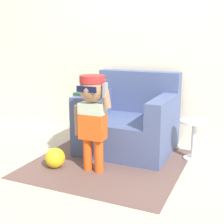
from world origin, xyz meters
TOP-DOWN VIEW (x-y plane):
  - ground_plane at (0.00, 0.00)m, footprint 10.00×10.00m
  - wall_back at (0.00, 0.79)m, footprint 10.00×0.05m
  - armchair at (0.07, 0.29)m, footprint 1.00×0.89m
  - person_child at (-0.03, -0.43)m, footprint 0.38×0.28m
  - side_table at (0.80, 0.26)m, footprint 0.30×0.30m
  - rug at (0.02, -0.21)m, footprint 1.49×1.44m
  - toy_ball at (-0.41, -0.51)m, footprint 0.20×0.20m

SIDE VIEW (x-z plane):
  - ground_plane at x=0.00m, z-range 0.00..0.00m
  - rug at x=0.02m, z-range 0.00..0.01m
  - toy_ball at x=-0.41m, z-range 0.00..0.20m
  - side_table at x=0.80m, z-range 0.05..0.47m
  - armchair at x=0.07m, z-range -0.12..0.75m
  - person_child at x=-0.03m, z-range 0.16..1.08m
  - wall_back at x=0.00m, z-range 0.00..2.60m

